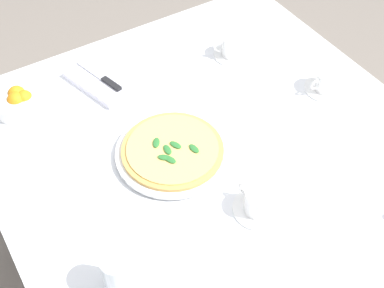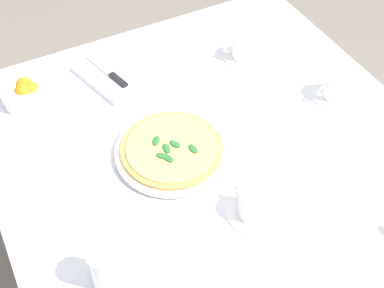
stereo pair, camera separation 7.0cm
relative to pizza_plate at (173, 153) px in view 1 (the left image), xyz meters
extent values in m
plane|color=slate|center=(-0.02, -0.11, -0.74)|extent=(8.00, 8.00, 0.00)
cube|color=white|center=(-0.02, -0.11, -0.02)|extent=(1.17, 1.17, 0.02)
cube|color=white|center=(-0.02, -0.69, -0.17)|extent=(1.17, 0.01, 0.28)
cube|color=white|center=(-0.02, 0.46, -0.17)|extent=(1.17, 0.01, 0.28)
cube|color=white|center=(0.56, -0.11, -0.17)|extent=(0.01, 1.17, 0.28)
cylinder|color=brown|center=(0.47, -0.60, -0.38)|extent=(0.06, 0.06, 0.71)
cylinder|color=brown|center=(0.47, 0.37, -0.38)|extent=(0.06, 0.06, 0.71)
cylinder|color=white|center=(0.00, 0.00, -0.01)|extent=(0.18, 0.18, 0.01)
cylinder|color=white|center=(0.00, 0.00, 0.00)|extent=(0.31, 0.31, 0.01)
cylinder|color=tan|center=(0.00, 0.00, 0.01)|extent=(0.27, 0.27, 0.01)
cylinder|color=#EAC66B|center=(0.00, 0.00, 0.02)|extent=(0.25, 0.25, 0.00)
ellipsoid|color=#2D7533|center=(-0.04, -0.05, 0.02)|extent=(0.04, 0.02, 0.01)
ellipsoid|color=#2D7533|center=(0.00, -0.01, 0.02)|extent=(0.04, 0.03, 0.01)
ellipsoid|color=#2D7533|center=(-0.02, 0.04, 0.02)|extent=(0.04, 0.04, 0.01)
ellipsoid|color=#2D7533|center=(0.04, 0.03, 0.02)|extent=(0.04, 0.04, 0.01)
ellipsoid|color=#2D7533|center=(0.00, 0.02, 0.02)|extent=(0.04, 0.02, 0.01)
ellipsoid|color=#2D7533|center=(-0.03, 0.03, 0.02)|extent=(0.04, 0.03, 0.01)
cylinder|color=white|center=(-0.26, -0.09, -0.01)|extent=(0.13, 0.13, 0.01)
cylinder|color=white|center=(-0.26, -0.09, 0.03)|extent=(0.08, 0.08, 0.06)
torus|color=white|center=(-0.21, -0.08, 0.03)|extent=(0.04, 0.02, 0.03)
cylinder|color=black|center=(-0.26, -0.09, 0.05)|extent=(0.07, 0.07, 0.00)
cylinder|color=white|center=(0.27, -0.39, -0.01)|extent=(0.13, 0.13, 0.01)
cylinder|color=white|center=(0.27, -0.39, 0.03)|extent=(0.08, 0.08, 0.06)
torus|color=white|center=(0.28, -0.34, 0.03)|extent=(0.02, 0.04, 0.03)
cylinder|color=black|center=(0.27, -0.39, 0.05)|extent=(0.07, 0.07, 0.00)
cylinder|color=white|center=(-0.01, -0.53, -0.01)|extent=(0.13, 0.13, 0.01)
cylinder|color=white|center=(-0.01, -0.53, 0.03)|extent=(0.08, 0.08, 0.06)
torus|color=white|center=(-0.01, -0.48, 0.03)|extent=(0.01, 0.04, 0.03)
cylinder|color=black|center=(-0.01, -0.53, 0.06)|extent=(0.07, 0.07, 0.00)
cylinder|color=white|center=(-0.26, 0.29, 0.04)|extent=(0.07, 0.07, 0.11)
cylinder|color=silver|center=(-0.26, 0.29, 0.03)|extent=(0.06, 0.06, 0.08)
cube|color=white|center=(0.37, 0.04, 0.00)|extent=(0.25, 0.19, 0.02)
cube|color=silver|center=(0.42, 0.05, 0.01)|extent=(0.12, 0.05, 0.01)
cube|color=black|center=(0.32, 0.02, 0.01)|extent=(0.08, 0.04, 0.01)
cylinder|color=white|center=(0.39, 0.29, 0.01)|extent=(0.15, 0.15, 0.04)
sphere|color=orange|center=(0.41, 0.28, 0.03)|extent=(0.05, 0.05, 0.05)
sphere|color=orange|center=(0.39, 0.29, 0.03)|extent=(0.05, 0.05, 0.05)
sphere|color=orange|center=(0.38, 0.27, 0.03)|extent=(0.05, 0.05, 0.05)
camera|label=1|loc=(-0.79, 0.43, 1.04)|focal=47.93mm
camera|label=2|loc=(-0.82, 0.37, 1.04)|focal=47.93mm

